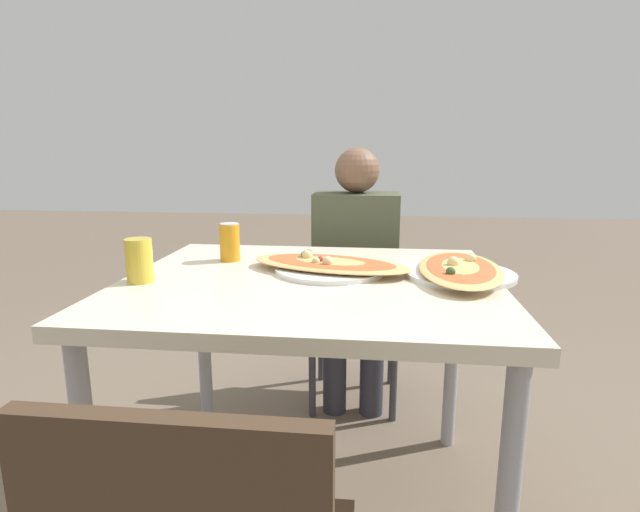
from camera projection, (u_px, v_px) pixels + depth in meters
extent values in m
plane|color=#6B5B4C|center=(312.00, 506.00, 1.60)|extent=(14.00, 14.00, 0.00)
cube|color=beige|center=(311.00, 285.00, 1.44)|extent=(1.07, 0.92, 0.04)
cylinder|color=#99999E|center=(89.00, 478.00, 1.18)|extent=(0.05, 0.05, 0.72)
cylinder|color=#99999E|center=(507.00, 510.00, 1.08)|extent=(0.05, 0.05, 0.72)
cylinder|color=#99999E|center=(204.00, 346.00, 1.97)|extent=(0.05, 0.05, 0.72)
cylinder|color=#99999E|center=(452.00, 357.00, 1.86)|extent=(0.05, 0.05, 0.72)
cube|color=#3F2D1E|center=(355.00, 310.00, 2.20)|extent=(0.40, 0.40, 0.04)
cube|color=#3F2D1E|center=(358.00, 253.00, 2.33)|extent=(0.38, 0.03, 0.39)
cylinder|color=#38383D|center=(394.00, 375.00, 2.06)|extent=(0.03, 0.03, 0.40)
cylinder|color=#38383D|center=(312.00, 371.00, 2.10)|extent=(0.03, 0.03, 0.40)
cylinder|color=#38383D|center=(391.00, 344.00, 2.39)|extent=(0.03, 0.03, 0.40)
cylinder|color=#38383D|center=(321.00, 341.00, 2.43)|extent=(0.03, 0.03, 0.40)
cylinder|color=#2D2D38|center=(372.00, 365.00, 2.11)|extent=(0.10, 0.10, 0.44)
cylinder|color=#2D2D38|center=(335.00, 363.00, 2.13)|extent=(0.10, 0.10, 0.44)
cube|color=#474C38|center=(356.00, 252.00, 2.11)|extent=(0.35, 0.23, 0.50)
sphere|color=brown|center=(357.00, 170.00, 2.04)|extent=(0.18, 0.18, 0.18)
cylinder|color=white|center=(330.00, 269.00, 1.51)|extent=(0.33, 0.33, 0.01)
ellipsoid|color=#E0AD66|center=(330.00, 264.00, 1.51)|extent=(0.54, 0.35, 0.02)
ellipsoid|color=#D16033|center=(330.00, 262.00, 1.51)|extent=(0.44, 0.29, 0.01)
sphere|color=beige|center=(328.00, 261.00, 1.47)|extent=(0.03, 0.03, 0.03)
sphere|color=beige|center=(316.00, 261.00, 1.49)|extent=(0.02, 0.02, 0.02)
sphere|color=maroon|center=(308.00, 253.00, 1.59)|extent=(0.03, 0.03, 0.03)
sphere|color=beige|center=(307.00, 255.00, 1.55)|extent=(0.03, 0.03, 0.03)
sphere|color=#335928|center=(305.00, 255.00, 1.57)|extent=(0.03, 0.03, 0.03)
sphere|color=maroon|center=(320.00, 260.00, 1.50)|extent=(0.02, 0.02, 0.02)
cylinder|color=orange|center=(230.00, 243.00, 1.65)|extent=(0.07, 0.07, 0.12)
cylinder|color=silver|center=(229.00, 224.00, 1.63)|extent=(0.06, 0.06, 0.00)
cylinder|color=gold|center=(139.00, 260.00, 1.38)|extent=(0.07, 0.07, 0.12)
cylinder|color=white|center=(460.00, 274.00, 1.45)|extent=(0.32, 0.32, 0.01)
ellipsoid|color=#E0AD66|center=(460.00, 269.00, 1.45)|extent=(0.27, 0.49, 0.02)
ellipsoid|color=#D16033|center=(460.00, 267.00, 1.45)|extent=(0.22, 0.40, 0.01)
sphere|color=#335928|center=(472.00, 258.00, 1.52)|extent=(0.03, 0.03, 0.03)
sphere|color=beige|center=(471.00, 259.00, 1.51)|extent=(0.03, 0.03, 0.03)
sphere|color=#335928|center=(451.00, 272.00, 1.36)|extent=(0.03, 0.03, 0.03)
sphere|color=beige|center=(453.00, 262.00, 1.45)|extent=(0.03, 0.03, 0.03)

